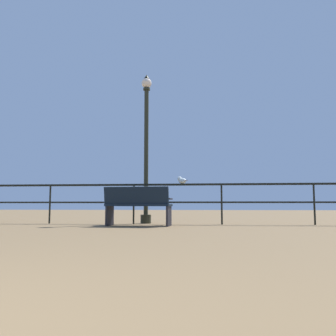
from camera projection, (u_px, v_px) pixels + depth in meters
name	position (u px, v px, depth m)	size (l,w,h in m)	color
pier_railing	(134.00, 194.00, 8.83)	(21.79, 0.05, 1.00)	black
bench_near_left	(138.00, 204.00, 7.96)	(1.51, 0.81, 0.88)	black
lamppost_center	(146.00, 145.00, 9.23)	(0.27, 0.27, 3.93)	#27291B
seagull_on_rail	(182.00, 180.00, 8.76)	(0.30, 0.32, 0.18)	silver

